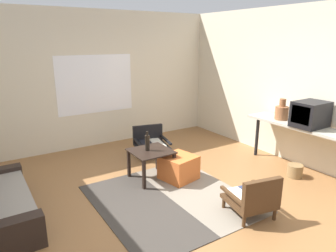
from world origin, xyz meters
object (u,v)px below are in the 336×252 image
armchair_by_window (151,142)px  console_shelf (299,129)px  armchair_striped_foreground (253,198)px  clay_vase (282,112)px  crt_television (310,114)px  ottoman_orange (179,168)px  glass_bottle (147,142)px  coffee_table (151,156)px  wicker_basket (295,171)px

armchair_by_window → console_shelf: size_ratio=0.40×
armchair_striped_foreground → clay_vase: 2.06m
armchair_striped_foreground → crt_television: 1.90m
armchair_striped_foreground → clay_vase: (1.69, 0.97, 0.68)m
clay_vase → ottoman_orange: bearing=167.5°
clay_vase → glass_bottle: (-2.24, 0.69, -0.34)m
armchair_striped_foreground → clay_vase: clay_vase is taller
coffee_table → crt_television: crt_television is taller
armchair_by_window → armchair_striped_foreground: armchair_striped_foreground is taller
wicker_basket → armchair_striped_foreground: bearing=-163.0°
ottoman_orange → clay_vase: clay_vase is taller
glass_bottle → wicker_basket: size_ratio=1.26×
armchair_striped_foreground → clay_vase: bearing=30.0°
coffee_table → armchair_striped_foreground: size_ratio=0.96×
glass_bottle → wicker_basket: 2.41m
crt_television → console_shelf: bearing=88.9°
ottoman_orange → armchair_by_window: bearing=81.6°
coffee_table → glass_bottle: 0.23m
clay_vase → crt_television: bearing=-90.3°
armchair_by_window → console_shelf: (1.67, -1.98, 0.49)m
crt_television → glass_bottle: crt_television is taller
console_shelf → crt_television: bearing=-91.1°
crt_television → wicker_basket: crt_television is taller
armchair_by_window → wicker_basket: size_ratio=3.04×
armchair_by_window → ottoman_orange: size_ratio=1.51×
ottoman_orange → crt_television: 2.22m
coffee_table → crt_television: bearing=-28.2°
crt_television → wicker_basket: bearing=179.6°
clay_vase → console_shelf: bearing=-90.0°
armchair_striped_foreground → glass_bottle: size_ratio=2.10×
clay_vase → glass_bottle: clay_vase is taller
coffee_table → console_shelf: (2.20, -1.02, 0.35)m
armchair_by_window → crt_television: size_ratio=1.41×
coffee_table → armchair_striped_foreground: bearing=-72.4°
ottoman_orange → wicker_basket: ottoman_orange is taller
console_shelf → glass_bottle: 2.48m
glass_bottle → crt_television: bearing=-28.5°
armchair_striped_foreground → crt_television: size_ratio=1.23×
armchair_striped_foreground → console_shelf: (1.69, 0.60, 0.47)m
crt_television → coffee_table: bearing=151.8°
coffee_table → glass_bottle: glass_bottle is taller
crt_television → glass_bottle: 2.58m
ottoman_orange → glass_bottle: bearing=145.0°
armchair_by_window → console_shelf: 2.64m
clay_vase → glass_bottle: 2.37m
armchair_striped_foreground → ottoman_orange: armchair_striped_foreground is taller
coffee_table → crt_television: (2.20, -1.18, 0.63)m
glass_bottle → ottoman_orange: bearing=-35.0°
armchair_striped_foreground → armchair_by_window: bearing=89.5°
coffee_table → armchair_by_window: size_ratio=0.83×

